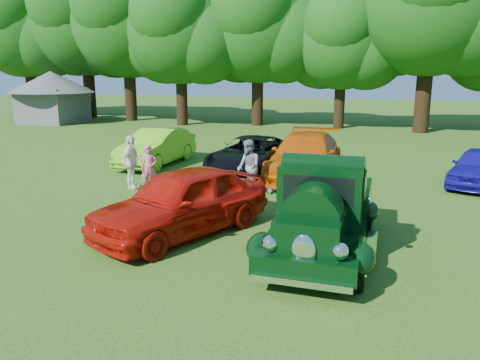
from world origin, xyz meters
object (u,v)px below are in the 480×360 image
(back_car_blue, at_px, (479,167))
(spectator_white, at_px, (131,162))
(red_convertible, at_px, (182,201))
(spectator_grey, at_px, (248,167))
(back_car_black, at_px, (250,155))
(spectator_pink, at_px, (149,168))
(hero_pickup, at_px, (323,213))
(back_car_orange, at_px, (305,156))
(back_car_lime, at_px, (157,147))
(gazebo, at_px, (52,91))

(back_car_blue, bearing_deg, spectator_white, -141.97)
(red_convertible, height_order, spectator_grey, spectator_grey)
(back_car_black, bearing_deg, spectator_pink, -117.04)
(hero_pickup, bearing_deg, back_car_blue, 60.78)
(red_convertible, xyz_separation_m, back_car_black, (-0.43, 7.38, -0.12))
(spectator_pink, xyz_separation_m, spectator_grey, (3.27, 0.62, 0.12))
(hero_pickup, distance_m, back_car_orange, 7.39)
(back_car_lime, bearing_deg, back_car_orange, -3.29)
(red_convertible, xyz_separation_m, spectator_grey, (0.45, 4.17, 0.07))
(back_car_orange, relative_size, spectator_pink, 3.70)
(back_car_lime, height_order, back_car_black, back_car_lime)
(back_car_blue, bearing_deg, hero_pickup, -100.56)
(back_car_blue, distance_m, spectator_pink, 11.36)
(gazebo, bearing_deg, spectator_white, -45.13)
(back_car_black, bearing_deg, back_car_blue, 6.88)
(spectator_grey, bearing_deg, back_car_lime, -161.61)
(hero_pickup, distance_m, back_car_lime, 11.20)
(spectator_white, bearing_deg, back_car_lime, 12.04)
(spectator_pink, relative_size, spectator_white, 0.84)
(back_car_black, bearing_deg, spectator_white, -125.28)
(back_car_orange, xyz_separation_m, spectator_grey, (-1.34, -2.93, 0.07))
(hero_pickup, distance_m, spectator_white, 7.95)
(spectator_pink, bearing_deg, spectator_white, 137.62)
(back_car_orange, bearing_deg, back_car_lime, 174.53)
(back_car_lime, xyz_separation_m, back_car_orange, (6.46, -0.54, 0.06))
(spectator_white, relative_size, gazebo, 0.28)
(red_convertible, relative_size, gazebo, 0.75)
(back_car_blue, bearing_deg, spectator_grey, -135.88)
(spectator_pink, bearing_deg, hero_pickup, -63.63)
(spectator_pink, bearing_deg, back_car_black, 24.72)
(spectator_white, bearing_deg, back_car_black, -43.81)
(back_car_lime, bearing_deg, gazebo, 142.13)
(hero_pickup, relative_size, red_convertible, 1.08)
(back_car_black, height_order, gazebo, gazebo)
(hero_pickup, bearing_deg, back_car_orange, 102.85)
(back_car_orange, distance_m, spectator_white, 6.35)
(spectator_grey, distance_m, spectator_white, 4.04)
(back_car_orange, xyz_separation_m, spectator_white, (-5.35, -3.43, 0.09))
(spectator_grey, distance_m, gazebo, 26.12)
(red_convertible, bearing_deg, spectator_grey, 108.21)
(red_convertible, xyz_separation_m, back_car_blue, (7.77, 7.65, -0.16))
(back_car_lime, xyz_separation_m, spectator_pink, (1.86, -4.08, 0.01))
(back_car_orange, bearing_deg, gazebo, 148.24)
(back_car_lime, relative_size, back_car_orange, 0.81)
(gazebo, bearing_deg, back_car_black, -33.24)
(spectator_grey, bearing_deg, hero_pickup, -2.64)
(gazebo, bearing_deg, back_car_blue, -24.35)
(spectator_grey, bearing_deg, back_car_black, 157.78)
(red_convertible, distance_m, back_car_lime, 8.95)
(back_car_black, xyz_separation_m, spectator_white, (-3.13, -3.71, 0.21))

